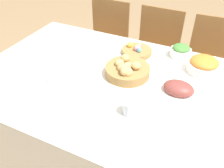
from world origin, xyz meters
The scene contains 16 objects.
ground_plane centered at (0.00, 0.00, 0.00)m, with size 12.00×12.00×0.00m, color #937551.
dining_table centered at (0.00, 0.00, 0.38)m, with size 1.89×1.19×0.75m.
chair_far_left centered at (-0.53, 0.90, 0.49)m, with size 0.42×0.42×0.90m.
chair_far_right centered at (0.53, 0.90, 0.49)m, with size 0.44×0.44×0.90m.
chair_far_center centered at (0.01, 0.90, 0.49)m, with size 0.43×0.43×0.90m.
bread_basket centered at (0.04, 0.09, 0.79)m, with size 0.30×0.30×0.12m.
egg_basket centered at (0.00, 0.39, 0.78)m, with size 0.23×0.23×0.08m.
ham_platter centered at (0.39, 0.05, 0.78)m, with size 0.29×0.20×0.08m.
green_salad_bowl centered at (0.31, 0.49, 0.80)m, with size 0.15×0.15×0.09m.
carrot_bowl centered at (0.49, 0.36, 0.80)m, with size 0.22×0.22×0.11m.
dinner_plate centered at (-0.04, -0.40, 0.76)m, with size 0.27×0.27×0.01m.
fork centered at (-0.20, -0.40, 0.75)m, with size 0.02×0.17×0.00m.
knife centered at (0.12, -0.40, 0.75)m, with size 0.02×0.17×0.00m.
spoon centered at (0.15, -0.40, 0.75)m, with size 0.02×0.17×0.00m.
drinking_cup centered at (0.20, -0.24, 0.79)m, with size 0.08×0.08×0.08m.
butter_dish centered at (-0.34, -0.18, 0.77)m, with size 0.11×0.07×0.03m.
Camera 1 is at (0.51, -1.12, 1.68)m, focal length 38.00 mm.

